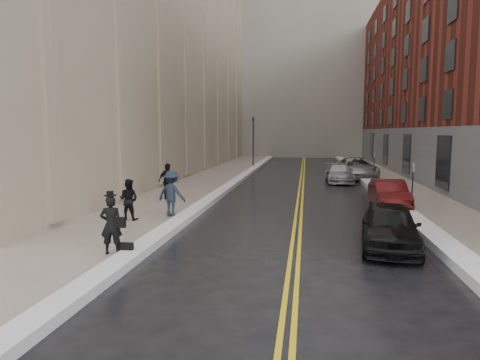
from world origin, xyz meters
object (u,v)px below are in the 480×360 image
(car_silver_near, at_px, (339,173))
(car_black, at_px, (390,226))
(car_maroon, at_px, (389,194))
(pedestrian_c, at_px, (168,181))
(pedestrian_main, at_px, (111,225))
(car_silver_far, at_px, (356,168))
(pedestrian_b, at_px, (172,193))
(pedestrian_a, at_px, (129,199))

(car_silver_near, bearing_deg, car_black, -91.27)
(car_black, bearing_deg, car_maroon, 86.81)
(car_silver_near, relative_size, pedestrian_c, 2.39)
(car_maroon, distance_m, pedestrian_c, 11.20)
(car_silver_near, height_order, pedestrian_main, pedestrian_main)
(car_silver_far, height_order, pedestrian_b, pedestrian_b)
(car_silver_far, distance_m, pedestrian_main, 25.29)
(car_silver_near, xyz_separation_m, pedestrian_main, (-8.00, -20.42, 0.35))
(car_black, distance_m, car_silver_near, 18.05)
(car_black, distance_m, car_maroon, 7.62)
(car_silver_far, bearing_deg, pedestrian_c, -133.86)
(pedestrian_main, height_order, pedestrian_c, pedestrian_c)
(pedestrian_b, distance_m, pedestrian_c, 4.63)
(car_black, bearing_deg, car_silver_near, 97.76)
(pedestrian_a, bearing_deg, car_maroon, -148.68)
(car_black, distance_m, pedestrian_main, 8.60)
(car_black, relative_size, car_maroon, 1.03)
(car_black, bearing_deg, pedestrian_b, 165.07)
(pedestrian_main, bearing_deg, car_maroon, -148.48)
(car_silver_far, xyz_separation_m, pedestrian_main, (-9.55, -23.42, 0.19))
(pedestrian_a, xyz_separation_m, pedestrian_b, (1.49, 0.98, 0.14))
(car_maroon, distance_m, car_silver_near, 10.67)
(car_silver_near, distance_m, car_silver_far, 3.38)
(car_maroon, relative_size, pedestrian_a, 2.51)
(car_silver_near, bearing_deg, car_maroon, -83.47)
(car_maroon, relative_size, car_silver_near, 0.91)
(car_silver_near, relative_size, pedestrian_a, 2.75)
(pedestrian_a, relative_size, pedestrian_c, 0.87)
(car_silver_far, bearing_deg, car_silver_near, -121.37)
(pedestrian_a, bearing_deg, pedestrian_b, -140.44)
(car_silver_far, bearing_deg, car_maroon, -93.86)
(pedestrian_b, xyz_separation_m, pedestrian_c, (-1.59, 4.35, -0.01))
(pedestrian_main, height_order, pedestrian_b, pedestrian_b)
(pedestrian_b, bearing_deg, car_silver_near, -105.12)
(car_silver_near, relative_size, pedestrian_main, 2.65)
(car_black, relative_size, pedestrian_main, 2.48)
(car_silver_far, xyz_separation_m, pedestrian_c, (-11.14, -13.39, 0.28))
(car_silver_far, bearing_deg, car_black, -97.58)
(pedestrian_c, bearing_deg, pedestrian_a, 100.36)
(car_black, height_order, pedestrian_c, pedestrian_c)
(pedestrian_a, distance_m, pedestrian_c, 5.33)
(pedestrian_main, relative_size, pedestrian_b, 0.89)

